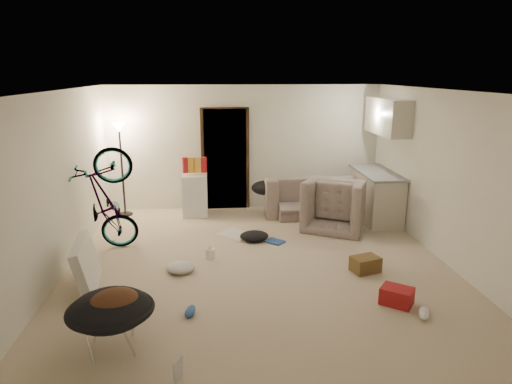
{
  "coord_description": "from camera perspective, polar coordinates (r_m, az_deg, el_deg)",
  "views": [
    {
      "loc": [
        -0.61,
        -6.16,
        2.75
      ],
      "look_at": [
        0.01,
        0.6,
        0.95
      ],
      "focal_mm": 32.0,
      "sensor_mm": 36.0,
      "label": 1
    }
  ],
  "objects": [
    {
      "name": "floor",
      "position": [
        6.77,
        0.4,
        -9.19
      ],
      "size": [
        5.5,
        6.0,
        0.02
      ],
      "primitive_type": "cube",
      "color": "beige",
      "rests_on": "ground"
    },
    {
      "name": "ceiling",
      "position": [
        6.19,
        0.44,
        12.64
      ],
      "size": [
        5.5,
        6.0,
        0.02
      ],
      "primitive_type": "cube",
      "color": "white",
      "rests_on": "wall_back"
    },
    {
      "name": "wall_back",
      "position": [
        9.31,
        -1.42,
        5.57
      ],
      "size": [
        5.5,
        0.02,
        2.5
      ],
      "primitive_type": "cube",
      "color": "white",
      "rests_on": "floor"
    },
    {
      "name": "wall_front",
      "position": [
        3.54,
        5.3,
        -10.27
      ],
      "size": [
        5.5,
        0.02,
        2.5
      ],
      "primitive_type": "cube",
      "color": "white",
      "rests_on": "floor"
    },
    {
      "name": "wall_left",
      "position": [
        6.69,
        -23.82,
        0.62
      ],
      "size": [
        0.02,
        6.0,
        2.5
      ],
      "primitive_type": "cube",
      "color": "white",
      "rests_on": "floor"
    },
    {
      "name": "wall_right",
      "position": [
        7.18,
        22.92,
        1.6
      ],
      "size": [
        0.02,
        6.0,
        2.5
      ],
      "primitive_type": "cube",
      "color": "white",
      "rests_on": "floor"
    },
    {
      "name": "doorway",
      "position": [
        9.29,
        -3.86,
        4.08
      ],
      "size": [
        0.85,
        0.1,
        2.04
      ],
      "primitive_type": "cube",
      "color": "black",
      "rests_on": "floor"
    },
    {
      "name": "door_trim",
      "position": [
        9.26,
        -3.85,
        4.05
      ],
      "size": [
        0.97,
        0.04,
        2.1
      ],
      "primitive_type": "cube",
      "color": "#342212",
      "rests_on": "floor"
    },
    {
      "name": "floor_lamp",
      "position": [
        9.1,
        -16.57,
        5.11
      ],
      "size": [
        0.28,
        0.28,
        1.81
      ],
      "color": "black",
      "rests_on": "floor"
    },
    {
      "name": "kitchen_counter",
      "position": [
        9.01,
        14.69,
        -0.51
      ],
      "size": [
        0.6,
        1.5,
        0.88
      ],
      "primitive_type": "cube",
      "color": "beige",
      "rests_on": "floor"
    },
    {
      "name": "counter_top",
      "position": [
        8.9,
        14.88,
        2.35
      ],
      "size": [
        0.64,
        1.54,
        0.04
      ],
      "primitive_type": "cube",
      "color": "gray",
      "rests_on": "kitchen_counter"
    },
    {
      "name": "kitchen_uppers",
      "position": [
        8.79,
        16.14,
        9.05
      ],
      "size": [
        0.38,
        1.4,
        0.65
      ],
      "primitive_type": "cube",
      "color": "beige",
      "rests_on": "wall_right"
    },
    {
      "name": "sofa",
      "position": [
        9.16,
        7.13,
        -0.87
      ],
      "size": [
        1.99,
        0.81,
        0.58
      ],
      "primitive_type": "imported",
      "rotation": [
        0.0,
        0.0,
        3.16
      ],
      "color": "#3C433B",
      "rests_on": "floor"
    },
    {
      "name": "armchair",
      "position": [
        8.44,
        10.19,
        -1.98
      ],
      "size": [
        1.35,
        1.3,
        0.68
      ],
      "primitive_type": "imported",
      "rotation": [
        0.0,
        0.0,
        2.65
      ],
      "color": "#3C433B",
      "rests_on": "floor"
    },
    {
      "name": "bicycle",
      "position": [
        7.52,
        -17.99,
        -3.75
      ],
      "size": [
        1.75,
        0.88,
        0.98
      ],
      "primitive_type": "imported",
      "rotation": [
        0.0,
        -0.17,
        1.65
      ],
      "color": "black",
      "rests_on": "floor"
    },
    {
      "name": "book_asset",
      "position": [
        4.55,
        -10.19,
        -22.47
      ],
      "size": [
        0.26,
        0.23,
        0.02
      ],
      "primitive_type": "imported",
      "rotation": [
        0.0,
        0.0,
        1.06
      ],
      "color": "#A2181B",
      "rests_on": "floor"
    },
    {
      "name": "mini_fridge",
      "position": [
        9.03,
        -7.62,
        -0.34
      ],
      "size": [
        0.48,
        0.48,
        0.81
      ],
      "primitive_type": "cube",
      "rotation": [
        0.0,
        0.0,
        0.01
      ],
      "color": "white",
      "rests_on": "floor"
    },
    {
      "name": "snack_box_0",
      "position": [
        8.9,
        -8.84,
        3.33
      ],
      "size": [
        0.12,
        0.1,
        0.3
      ],
      "primitive_type": "cube",
      "rotation": [
        0.0,
        0.0,
        0.33
      ],
      "color": "#A2181B",
      "rests_on": "mini_fridge"
    },
    {
      "name": "snack_box_1",
      "position": [
        8.89,
        -8.07,
        3.35
      ],
      "size": [
        0.12,
        0.09,
        0.3
      ],
      "primitive_type": "cube",
      "rotation": [
        0.0,
        0.0,
        -0.28
      ],
      "color": "orange",
      "rests_on": "mini_fridge"
    },
    {
      "name": "snack_box_2",
      "position": [
        8.89,
        -7.29,
        3.37
      ],
      "size": [
        0.11,
        0.09,
        0.3
      ],
      "primitive_type": "cube",
      "rotation": [
        0.0,
        0.0,
        0.27
      ],
      "color": "gold",
      "rests_on": "mini_fridge"
    },
    {
      "name": "snack_box_3",
      "position": [
        8.88,
        -6.52,
        3.39
      ],
      "size": [
        0.11,
        0.09,
        0.3
      ],
      "primitive_type": "cube",
      "rotation": [
        0.0,
        0.0,
        -0.24
      ],
      "color": "#A2181B",
      "rests_on": "mini_fridge"
    },
    {
      "name": "saucer_chair",
      "position": [
        4.95,
        -17.65,
        -14.65
      ],
      "size": [
        0.87,
        0.87,
        0.62
      ],
      "color": "silver",
      "rests_on": "floor"
    },
    {
      "name": "hoodie",
      "position": [
        4.83,
        -17.31,
        -12.85
      ],
      "size": [
        0.61,
        0.57,
        0.22
      ],
      "primitive_type": "ellipsoid",
      "rotation": [
        0.0,
        0.0,
        0.45
      ],
      "color": "#4E2D1A",
      "rests_on": "saucer_chair"
    },
    {
      "name": "sofa_drape",
      "position": [
        8.94,
        1.22,
        0.53
      ],
      "size": [
        0.6,
        0.51,
        0.28
      ],
      "primitive_type": "ellipsoid",
      "rotation": [
        0.0,
        0.0,
        -0.1
      ],
      "color": "black",
      "rests_on": "sofa"
    },
    {
      "name": "tv_box",
      "position": [
        6.36,
        -20.44,
        -8.54
      ],
      "size": [
        0.37,
        1.01,
        0.66
      ],
      "primitive_type": "cube",
      "rotation": [
        0.0,
        -0.21,
        0.13
      ],
      "color": "silver",
      "rests_on": "floor"
    },
    {
      "name": "drink_case_a",
      "position": [
        6.71,
        13.51,
        -8.77
      ],
      "size": [
        0.44,
        0.37,
        0.22
      ],
      "primitive_type": "cube",
      "rotation": [
        0.0,
        0.0,
        0.31
      ],
      "color": "brown",
      "rests_on": "floor"
    },
    {
      "name": "drink_case_b",
      "position": [
        5.93,
        17.19,
        -12.31
      ],
      "size": [
        0.46,
        0.44,
        0.21
      ],
      "primitive_type": "cube",
      "rotation": [
        0.0,
        0.0,
        -0.65
      ],
      "color": "#A2181B",
      "rests_on": "floor"
    },
    {
      "name": "juicer",
      "position": [
        7.02,
        -5.78,
        -7.55
      ],
      "size": [
        0.14,
        0.14,
        0.21
      ],
      "color": "white",
      "rests_on": "floor"
    },
    {
      "name": "newspaper",
      "position": [
        7.98,
        -2.61,
        -5.29
      ],
      "size": [
        0.74,
        0.73,
        0.01
      ],
      "primitive_type": "cube",
      "rotation": [
        0.0,
        0.0,
        0.83
      ],
      "color": "silver",
      "rests_on": "floor"
    },
    {
      "name": "book_blue",
      "position": [
        7.62,
        2.37,
        -6.2
      ],
      "size": [
        0.36,
        0.36,
        0.03
      ],
      "primitive_type": "cube",
      "rotation": [
        0.0,
        0.0,
        0.8
      ],
      "color": "#2B509C",
      "rests_on": "floor"
    },
    {
      "name": "book_white",
      "position": [
        7.93,
        -0.17,
        -5.34
      ],
      "size": [
        0.3,
        0.32,
        0.02
      ],
      "primitive_type": "cube",
      "rotation": [
        0.0,
        0.0,
        -0.51
      ],
      "color": "silver",
      "rests_on": "floor"
    },
    {
      "name": "shoe_1",
      "position": [
        9.18,
        2.01,
        -2.23
      ],
      "size": [
        0.27,
        0.31,
        0.11
      ],
      "primitive_type": "ellipsoid",
      "rotation": [
        0.0,
        0.0,
        -0.96
      ],
      "color": "slate",
      "rests_on": "floor"
    },
    {
      "name": "shoe_2",
      "position": [
        5.53,
        -8.24,
        -14.54
      ],
      "size": [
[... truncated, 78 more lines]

